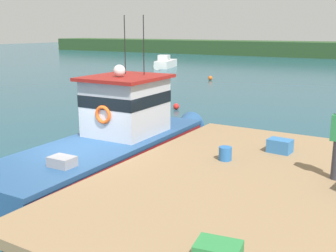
% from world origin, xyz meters
% --- Properties ---
extents(ground_plane, '(200.00, 200.00, 0.00)m').
position_xyz_m(ground_plane, '(0.00, 0.00, 0.00)').
color(ground_plane, '#1E4C5B').
extents(dock, '(6.00, 9.00, 1.20)m').
position_xyz_m(dock, '(4.80, 0.00, 1.07)').
color(dock, '#4C3D2D').
rests_on(dock, ground).
extents(main_fishing_boat, '(2.72, 9.84, 4.80)m').
position_xyz_m(main_fishing_boat, '(0.19, 1.23, 1.01)').
color(main_fishing_boat, '#285184').
rests_on(main_fishing_boat, ground).
extents(crate_single_far, '(0.63, 0.48, 0.36)m').
position_xyz_m(crate_single_far, '(4.86, 2.32, 1.38)').
color(crate_single_far, '#3370B2').
rests_on(crate_single_far, dock).
extents(bait_bucket, '(0.32, 0.32, 0.34)m').
position_xyz_m(bait_bucket, '(3.88, 0.96, 1.37)').
color(bait_bucket, '#2866B2').
rests_on(bait_bucket, dock).
extents(moored_boat_off_the_point, '(2.70, 5.99, 1.50)m').
position_xyz_m(moored_boat_off_the_point, '(-17.32, 32.88, 0.51)').
color(moored_boat_off_the_point, white).
rests_on(moored_boat_off_the_point, ground).
extents(mooring_buoy_channel_marker, '(0.33, 0.33, 0.33)m').
position_xyz_m(mooring_buoy_channel_marker, '(-3.53, 11.46, 0.17)').
color(mooring_buoy_channel_marker, red).
rests_on(mooring_buoy_channel_marker, ground).
extents(mooring_buoy_inshore, '(0.38, 0.38, 0.38)m').
position_xyz_m(mooring_buoy_inshore, '(-7.69, 24.77, 0.19)').
color(mooring_buoy_inshore, '#EA5B19').
rests_on(mooring_buoy_inshore, ground).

